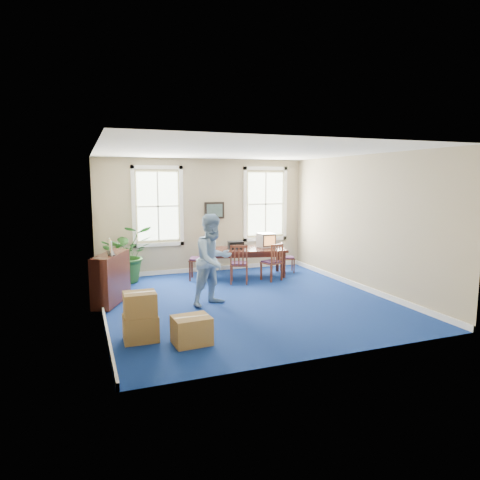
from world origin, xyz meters
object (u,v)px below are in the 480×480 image
object	(u,v)px
conference_table	(245,262)
chair_near_left	(239,264)
crt_tv	(266,240)
cardboard_boxes	(152,312)
potted_plant	(127,254)
credenza	(111,279)
man	(213,260)

from	to	relation	value
conference_table	chair_near_left	xyz separation A→B (m)	(-0.45, -0.75, 0.13)
crt_tv	cardboard_boxes	size ratio (longest dim) A/B	0.31
crt_tv	chair_near_left	size ratio (longest dim) A/B	0.46
cardboard_boxes	potted_plant	bearing A→B (deg)	89.49
chair_near_left	potted_plant	size ratio (longest dim) A/B	0.68
crt_tv	credenza	xyz separation A→B (m)	(-4.28, -1.55, -0.42)
chair_near_left	credenza	size ratio (longest dim) A/B	0.76
crt_tv	potted_plant	distance (m)	3.77
conference_table	potted_plant	xyz separation A→B (m)	(-3.09, 0.37, 0.36)
crt_tv	potted_plant	bearing A→B (deg)	171.54
conference_table	cardboard_boxes	world-z (taller)	cardboard_boxes
conference_table	crt_tv	size ratio (longest dim) A/B	4.73
crt_tv	cardboard_boxes	world-z (taller)	crt_tv
credenza	cardboard_boxes	world-z (taller)	credenza
conference_table	crt_tv	world-z (taller)	crt_tv
crt_tv	credenza	world-z (taller)	crt_tv
man	potted_plant	xyz separation A→B (m)	(-1.47, 2.72, -0.22)
man	credenza	xyz separation A→B (m)	(-2.00, 0.86, -0.43)
chair_near_left	potted_plant	world-z (taller)	potted_plant
cardboard_boxes	chair_near_left	bearing A→B (deg)	48.41
man	credenza	size ratio (longest dim) A/B	1.44
chair_near_left	man	world-z (taller)	man
conference_table	cardboard_boxes	distance (m)	4.90
conference_table	potted_plant	distance (m)	3.14
man	potted_plant	bearing A→B (deg)	94.98
man	cardboard_boxes	size ratio (longest dim) A/B	1.29
chair_near_left	man	xyz separation A→B (m)	(-1.18, -1.60, 0.46)
man	cardboard_boxes	xyz separation A→B (m)	(-1.50, -1.42, -0.53)
chair_near_left	crt_tv	bearing A→B (deg)	-121.14
man	potted_plant	distance (m)	3.10
conference_table	credenza	distance (m)	3.93
crt_tv	potted_plant	xyz separation A→B (m)	(-3.75, 0.32, -0.21)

